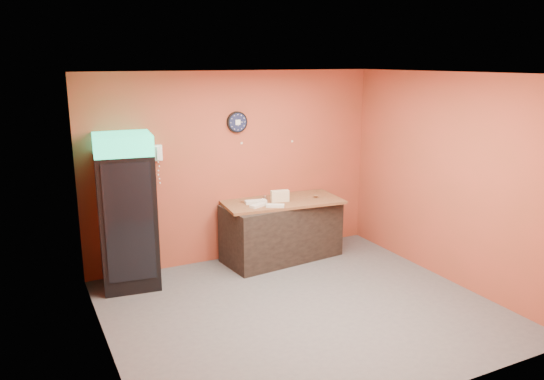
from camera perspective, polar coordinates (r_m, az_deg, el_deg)
floor at (r=6.62m, az=3.11°, el=-12.61°), size 4.50×4.50×0.00m
back_wall at (r=7.88m, az=-3.94°, el=2.49°), size 4.50×0.02×2.80m
left_wall at (r=5.41m, az=-17.93°, el=-3.44°), size 0.02×4.00×2.80m
right_wall at (r=7.47m, az=18.45°, el=1.18°), size 0.02×4.00×2.80m
ceiling at (r=5.93m, az=3.47°, el=12.41°), size 4.50×4.00×0.02m
beverage_cooler at (r=7.13m, az=-15.22°, el=-2.51°), size 0.80×0.80×2.04m
prep_counter at (r=8.02m, az=1.04°, el=-4.39°), size 1.82×0.96×0.87m
wall_clock at (r=7.76m, az=-3.77°, el=7.30°), size 0.31×0.06×0.31m
wall_phone at (r=7.41m, az=-12.20°, el=3.93°), size 0.12×0.10×0.22m
butcher_paper at (r=7.89m, az=1.06°, el=-1.23°), size 1.83×0.99×0.04m
sub_roll_stack at (r=7.78m, az=0.86°, el=-0.65°), size 0.28×0.15×0.17m
wrapped_sandwich_left at (r=7.53m, az=-1.51°, el=-1.67°), size 0.28×0.19×0.04m
wrapped_sandwich_mid at (r=7.52m, az=0.35°, el=-1.69°), size 0.27×0.21×0.04m
wrapped_sandwich_right at (r=7.71m, az=-1.75°, el=-1.27°), size 0.33×0.18×0.04m
kitchen_tool at (r=7.91m, az=-0.76°, el=-0.78°), size 0.07×0.07×0.07m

